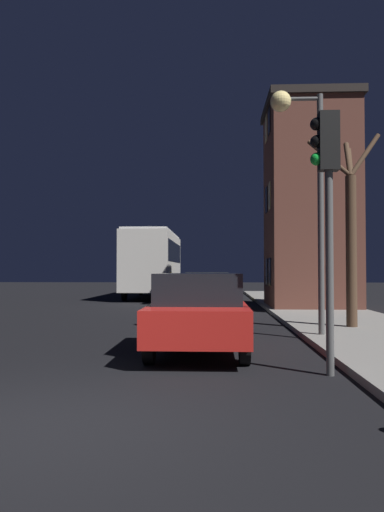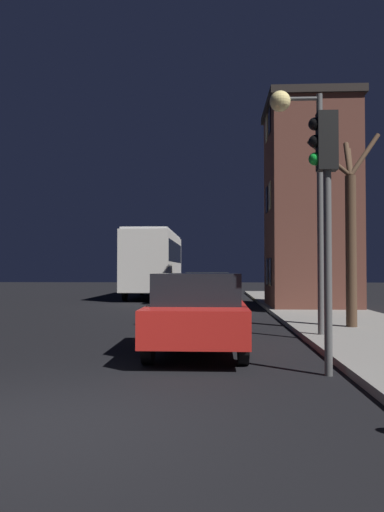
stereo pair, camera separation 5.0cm
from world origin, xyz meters
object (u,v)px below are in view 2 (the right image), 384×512
streetlamp (300,154)px  car_near_lane (198,310)px  bus (154,259)px  car_mid_lane (208,291)px  bare_tree (350,229)px  car_far_lane (215,287)px  traffic_light (325,185)px

streetlamp → car_near_lane: size_ratio=1.24×
bus → car_mid_lane: 10.52m
bare_tree → car_far_lane: size_ratio=1.29×
traffic_light → car_near_lane: bearing=132.4°
traffic_light → car_near_lane: size_ratio=0.89×
bare_tree → bus: 17.13m
bare_tree → bus: bare_tree is taller
car_mid_lane → bare_tree: bearing=-56.0°
traffic_light → bus: (-5.27, 21.09, -0.66)m
streetlamp → car_near_lane: streetlamp is taller
bus → car_far_lane: size_ratio=2.31×
traffic_light → streetlamp: bearing=86.1°
traffic_light → car_mid_lane: 11.56m
car_far_lane → streetlamp: bearing=-82.0°
bare_tree → car_near_lane: bearing=-139.4°
car_near_lane → car_mid_lane: car_near_lane is taller
traffic_light → car_mid_lane: traffic_light is taller
car_mid_lane → car_near_lane: bearing=-90.2°
streetlamp → car_near_lane: (-2.28, -1.64, -3.46)m
bus → streetlamp: bearing=-72.2°
traffic_light → bare_tree: bare_tree is taller
streetlamp → traffic_light: 4.10m
car_mid_lane → traffic_light: bearing=-79.9°
car_mid_lane → car_far_lane: size_ratio=0.99×
streetlamp → bare_tree: bearing=46.6°
bus → traffic_light: bearing=-76.0°
bus → car_far_lane: bus is taller
car_far_lane → traffic_light: bearing=-84.5°
streetlamp → bare_tree: 2.80m
traffic_light → car_near_lane: traffic_light is taller
traffic_light → bare_tree: bearing=71.6°
traffic_light → car_near_lane: 3.65m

